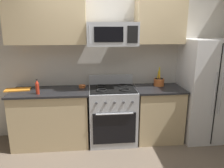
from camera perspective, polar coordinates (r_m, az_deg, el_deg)
The scene contains 13 objects.
ground_plane at distance 3.25m, azimuth 1.43°, elevation -20.56°, with size 16.00×16.00×0.00m, color #6B5B4C.
wall_back at distance 3.80m, azimuth -0.48°, elevation 5.87°, with size 8.00×0.10×2.60m, color beige.
counter_left at distance 3.70m, azimuth -15.73°, elevation -8.51°, with size 1.23×0.63×0.91m.
range_oven at distance 3.65m, azimuth 0.10°, elevation -7.98°, with size 0.76×0.68×1.09m.
counter_right at distance 3.81m, azimuth 12.02°, elevation -7.61°, with size 0.79×0.63×0.91m.
refrigerator at distance 3.98m, azimuth 23.36°, elevation -1.51°, with size 0.76×0.75×1.71m.
microwave at distance 3.41m, azimuth 0.06°, elevation 13.08°, with size 0.78×0.44×0.35m.
upper_cabinets_left at distance 3.59m, azimuth -17.07°, elevation 16.00°, with size 1.22×0.34×0.75m.
upper_cabinets_right at distance 3.70m, azimuth 12.58°, elevation 16.21°, with size 0.78×0.34×0.75m.
utensil_crock at distance 3.80m, azimuth 12.34°, elevation 0.59°, with size 0.18×0.18×0.33m.
cutting_board at distance 3.78m, azimuth -23.71°, elevation -1.34°, with size 0.39×0.20×0.02m, color orange.
bottle_hot_sauce at distance 3.41m, azimuth -19.20°, elevation -0.81°, with size 0.05×0.05×0.23m.
prep_bowl at distance 3.64m, azimuth -7.94°, elevation -0.56°, with size 0.11×0.11×0.04m.
Camera 1 is at (-0.34, -2.65, 1.86)m, focal length 34.49 mm.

